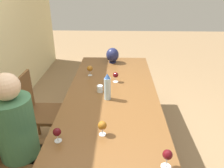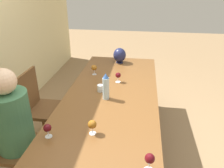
{
  "view_description": "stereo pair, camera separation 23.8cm",
  "coord_description": "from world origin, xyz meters",
  "px_view_note": "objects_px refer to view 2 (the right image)",
  "views": [
    {
      "loc": [
        -1.91,
        -0.07,
        1.9
      ],
      "look_at": [
        0.23,
        0.0,
        0.87
      ],
      "focal_mm": 35.0,
      "sensor_mm": 36.0,
      "label": 1
    },
    {
      "loc": [
        -1.89,
        -0.31,
        1.9
      ],
      "look_at": [
        0.23,
        0.0,
        0.87
      ],
      "focal_mm": 35.0,
      "sensor_mm": 36.0,
      "label": 2
    }
  ],
  "objects_px": {
    "wine_glass_5": "(118,76)",
    "wine_glass_2": "(94,68)",
    "wine_glass_4": "(150,159)",
    "person_near": "(16,129)",
    "wine_glass_6": "(92,125)",
    "wine_glass_7": "(47,128)",
    "water_bottle": "(106,87)",
    "chair_far": "(41,105)",
    "vase": "(120,55)",
    "chair_near": "(11,142)",
    "water_tumbler": "(100,88)"
  },
  "relations": [
    {
      "from": "wine_glass_5",
      "to": "water_bottle",
      "type": "bearing_deg",
      "value": 169.72
    },
    {
      "from": "wine_glass_5",
      "to": "person_near",
      "type": "distance_m",
      "value": 1.26
    },
    {
      "from": "water_bottle",
      "to": "wine_glass_7",
      "type": "bearing_deg",
      "value": 152.48
    },
    {
      "from": "wine_glass_6",
      "to": "chair_far",
      "type": "height_order",
      "value": "chair_far"
    },
    {
      "from": "wine_glass_2",
      "to": "wine_glass_5",
      "type": "bearing_deg",
      "value": -119.09
    },
    {
      "from": "vase",
      "to": "wine_glass_7",
      "type": "distance_m",
      "value": 1.82
    },
    {
      "from": "water_tumbler",
      "to": "vase",
      "type": "distance_m",
      "value": 0.96
    },
    {
      "from": "water_tumbler",
      "to": "wine_glass_4",
      "type": "xyz_separation_m",
      "value": [
        -1.06,
        -0.53,
        0.06
      ]
    },
    {
      "from": "wine_glass_4",
      "to": "wine_glass_5",
      "type": "height_order",
      "value": "wine_glass_4"
    },
    {
      "from": "wine_glass_5",
      "to": "chair_near",
      "type": "distance_m",
      "value": 1.35
    },
    {
      "from": "water_tumbler",
      "to": "wine_glass_5",
      "type": "distance_m",
      "value": 0.32
    },
    {
      "from": "water_bottle",
      "to": "chair_far",
      "type": "xyz_separation_m",
      "value": [
        0.16,
        0.83,
        -0.39
      ]
    },
    {
      "from": "person_near",
      "to": "chair_far",
      "type": "bearing_deg",
      "value": 7.19
    },
    {
      "from": "wine_glass_2",
      "to": "person_near",
      "type": "xyz_separation_m",
      "value": [
        -1.13,
        0.48,
        -0.18
      ]
    },
    {
      "from": "wine_glass_4",
      "to": "chair_far",
      "type": "distance_m",
      "value": 1.69
    },
    {
      "from": "water_bottle",
      "to": "wine_glass_6",
      "type": "xyz_separation_m",
      "value": [
        -0.58,
        0.01,
        -0.05
      ]
    },
    {
      "from": "vase",
      "to": "chair_near",
      "type": "xyz_separation_m",
      "value": [
        -1.62,
        0.85,
        -0.37
      ]
    },
    {
      "from": "water_bottle",
      "to": "wine_glass_5",
      "type": "relative_size",
      "value": 2.33
    },
    {
      "from": "water_bottle",
      "to": "wine_glass_4",
      "type": "bearing_deg",
      "value": -154.2
    },
    {
      "from": "person_near",
      "to": "wine_glass_6",
      "type": "bearing_deg",
      "value": -95.38
    },
    {
      "from": "wine_glass_6",
      "to": "water_tumbler",
      "type": "bearing_deg",
      "value": 6.3
    },
    {
      "from": "vase",
      "to": "wine_glass_5",
      "type": "relative_size",
      "value": 1.81
    },
    {
      "from": "vase",
      "to": "chair_far",
      "type": "relative_size",
      "value": 0.24
    },
    {
      "from": "wine_glass_5",
      "to": "wine_glass_2",
      "type": "bearing_deg",
      "value": 60.91
    },
    {
      "from": "water_bottle",
      "to": "vase",
      "type": "relative_size",
      "value": 1.29
    },
    {
      "from": "water_tumbler",
      "to": "wine_glass_6",
      "type": "xyz_separation_m",
      "value": [
        -0.74,
        -0.08,
        0.05
      ]
    },
    {
      "from": "wine_glass_5",
      "to": "person_near",
      "type": "height_order",
      "value": "person_near"
    },
    {
      "from": "wine_glass_5",
      "to": "chair_near",
      "type": "height_order",
      "value": "chair_near"
    },
    {
      "from": "wine_glass_6",
      "to": "vase",
      "type": "bearing_deg",
      "value": -0.98
    },
    {
      "from": "wine_glass_7",
      "to": "person_near",
      "type": "xyz_separation_m",
      "value": [
        0.16,
        0.39,
        -0.17
      ]
    },
    {
      "from": "water_tumbler",
      "to": "wine_glass_2",
      "type": "height_order",
      "value": "wine_glass_2"
    },
    {
      "from": "wine_glass_4",
      "to": "person_near",
      "type": "xyz_separation_m",
      "value": [
        0.39,
        1.18,
        -0.18
      ]
    },
    {
      "from": "vase",
      "to": "wine_glass_4",
      "type": "distance_m",
      "value": 2.05
    },
    {
      "from": "wine_glass_7",
      "to": "person_near",
      "type": "bearing_deg",
      "value": 68.11
    },
    {
      "from": "vase",
      "to": "chair_near",
      "type": "distance_m",
      "value": 1.86
    },
    {
      "from": "water_tumbler",
      "to": "wine_glass_7",
      "type": "distance_m",
      "value": 0.87
    },
    {
      "from": "wine_glass_5",
      "to": "wine_glass_7",
      "type": "bearing_deg",
      "value": 158.71
    },
    {
      "from": "vase",
      "to": "wine_glass_4",
      "type": "relative_size",
      "value": 1.6
    },
    {
      "from": "water_bottle",
      "to": "wine_glass_4",
      "type": "relative_size",
      "value": 2.06
    },
    {
      "from": "person_near",
      "to": "water_bottle",
      "type": "bearing_deg",
      "value": -55.3
    },
    {
      "from": "wine_glass_5",
      "to": "person_near",
      "type": "xyz_separation_m",
      "value": [
        -0.94,
        0.82,
        -0.17
      ]
    },
    {
      "from": "wine_glass_4",
      "to": "water_bottle",
      "type": "bearing_deg",
      "value": 25.8
    },
    {
      "from": "water_bottle",
      "to": "wine_glass_5",
      "type": "bearing_deg",
      "value": -10.28
    },
    {
      "from": "wine_glass_7",
      "to": "chair_far",
      "type": "relative_size",
      "value": 0.12
    },
    {
      "from": "vase",
      "to": "chair_near",
      "type": "height_order",
      "value": "vase"
    },
    {
      "from": "wine_glass_6",
      "to": "wine_glass_7",
      "type": "bearing_deg",
      "value": 104.7
    },
    {
      "from": "chair_near",
      "to": "chair_far",
      "type": "height_order",
      "value": "same"
    },
    {
      "from": "wine_glass_5",
      "to": "chair_near",
      "type": "relative_size",
      "value": 0.13
    },
    {
      "from": "wine_glass_4",
      "to": "person_near",
      "type": "bearing_deg",
      "value": 71.68
    },
    {
      "from": "wine_glass_2",
      "to": "chair_near",
      "type": "relative_size",
      "value": 0.14
    }
  ]
}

